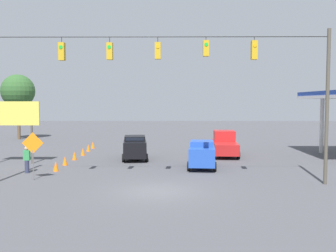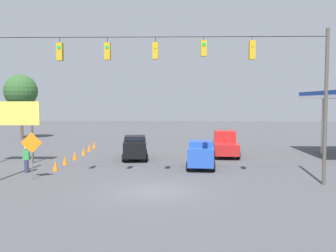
{
  "view_description": "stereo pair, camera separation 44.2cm",
  "coord_description": "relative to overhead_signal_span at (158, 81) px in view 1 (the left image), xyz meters",
  "views": [
    {
      "loc": [
        -0.75,
        19.18,
        4.67
      ],
      "look_at": [
        -0.49,
        -10.64,
        2.7
      ],
      "focal_mm": 40.0,
      "sensor_mm": 36.0,
      "label": 1
    },
    {
      "loc": [
        -1.19,
        19.18,
        4.67
      ],
      "look_at": [
        -0.49,
        -10.64,
        2.7
      ],
      "focal_mm": 40.0,
      "sensor_mm": 36.0,
      "label": 2
    }
  ],
  "objects": [
    {
      "name": "roadside_billboard",
      "position": [
        11.13,
        -6.9,
        -2.36
      ],
      "size": [
        4.03,
        0.16,
        4.67
      ],
      "color": "#4C473D",
      "rests_on": "ground_plane"
    },
    {
      "name": "ground_plane",
      "position": [
        0.01,
        1.75,
        -5.79
      ],
      "size": [
        140.0,
        140.0,
        0.0
      ],
      "primitive_type": "plane",
      "color": "#47474C"
    },
    {
      "name": "overhead_signal_span",
      "position": [
        0.0,
        0.0,
        0.0
      ],
      "size": [
        19.09,
        0.38,
        8.68
      ],
      "color": "#4C473D",
      "rests_on": "ground_plane"
    },
    {
      "name": "tree_horizon_left",
      "position": [
        18.05,
        -24.84,
        0.11
      ],
      "size": [
        4.05,
        4.05,
        7.96
      ],
      "color": "brown",
      "rests_on": "ground_plane"
    },
    {
      "name": "traffic_cone_fourth",
      "position": [
        6.91,
        -11.12,
        -5.46
      ],
      "size": [
        0.37,
        0.37,
        0.67
      ],
      "primitive_type": "cone",
      "color": "orange",
      "rests_on": "ground_plane"
    },
    {
      "name": "sedan_black_withflow_mid",
      "position": [
        2.2,
        -9.01,
        -4.8
      ],
      "size": [
        2.3,
        4.39,
        1.9
      ],
      "color": "black",
      "rests_on": "ground_plane"
    },
    {
      "name": "traffic_cone_farthest",
      "position": [
        7.07,
        -16.02,
        -5.46
      ],
      "size": [
        0.37,
        0.37,
        0.67
      ],
      "primitive_type": "cone",
      "color": "orange",
      "rests_on": "ground_plane"
    },
    {
      "name": "traffic_cone_third",
      "position": [
        6.98,
        -8.58,
        -5.46
      ],
      "size": [
        0.37,
        0.37,
        0.67
      ],
      "primitive_type": "cone",
      "color": "orange",
      "rests_on": "ground_plane"
    },
    {
      "name": "traffic_cone_second",
      "position": [
        7.03,
        -6.09,
        -5.46
      ],
      "size": [
        0.37,
        0.37,
        0.67
      ],
      "primitive_type": "cone",
      "color": "orange",
      "rests_on": "ground_plane"
    },
    {
      "name": "work_zone_sign",
      "position": [
        7.46,
        -0.98,
        -3.8
      ],
      "size": [
        1.27,
        0.06,
        2.84
      ],
      "color": "slate",
      "rests_on": "ground_plane"
    },
    {
      "name": "sedan_blue_crossing_near",
      "position": [
        -2.89,
        -5.14,
        -4.8
      ],
      "size": [
        2.21,
        4.16,
        1.91
      ],
      "color": "#234CB2",
      "rests_on": "ground_plane"
    },
    {
      "name": "pickup_truck_red_oncoming_far",
      "position": [
        -5.35,
        -11.15,
        -4.81
      ],
      "size": [
        2.39,
        5.37,
        2.12
      ],
      "color": "red",
      "rests_on": "ground_plane"
    },
    {
      "name": "traffic_cone_nearest",
      "position": [
        6.99,
        -3.79,
        -5.46
      ],
      "size": [
        0.37,
        0.37,
        0.67
      ],
      "primitive_type": "cone",
      "color": "orange",
      "rests_on": "ground_plane"
    },
    {
      "name": "traffic_cone_fifth",
      "position": [
        7.02,
        -13.72,
        -5.46
      ],
      "size": [
        0.37,
        0.37,
        0.67
      ],
      "primitive_type": "cone",
      "color": "orange",
      "rests_on": "ground_plane"
    },
    {
      "name": "pedestrian",
      "position": [
        8.69,
        -3.17,
        -4.9
      ],
      "size": [
        0.4,
        0.28,
        1.75
      ],
      "color": "#2D334C",
      "rests_on": "ground_plane"
    }
  ]
}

